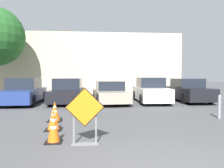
% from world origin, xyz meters
% --- Properties ---
extents(ground_plane, '(96.00, 96.00, 0.00)m').
position_xyz_m(ground_plane, '(0.00, 10.00, 0.00)').
color(ground_plane, '#4C4C4F').
extents(road_closed_sign, '(0.95, 0.20, 1.40)m').
position_xyz_m(road_closed_sign, '(-1.52, 2.07, 0.78)').
color(road_closed_sign, black).
rests_on(road_closed_sign, ground_plane).
extents(traffic_cone_nearest, '(0.41, 0.41, 0.77)m').
position_xyz_m(traffic_cone_nearest, '(-2.31, 2.33, 0.38)').
color(traffic_cone_nearest, black).
rests_on(traffic_cone_nearest, ground_plane).
extents(traffic_cone_second, '(0.50, 0.50, 0.65)m').
position_xyz_m(traffic_cone_second, '(-2.54, 3.63, 0.32)').
color(traffic_cone_second, black).
rests_on(traffic_cone_second, ground_plane).
extents(traffic_cone_third, '(0.51, 0.51, 0.74)m').
position_xyz_m(traffic_cone_third, '(-2.73, 4.96, 0.36)').
color(traffic_cone_third, black).
rests_on(traffic_cone_third, ground_plane).
extents(parked_car_nearest, '(1.96, 4.70, 1.56)m').
position_xyz_m(parked_car_nearest, '(-5.50, 10.48, 0.71)').
color(parked_car_nearest, navy).
rests_on(parked_car_nearest, ground_plane).
extents(parked_car_second, '(1.96, 4.44, 1.53)m').
position_xyz_m(parked_car_second, '(-2.89, 10.59, 0.70)').
color(parked_car_second, black).
rests_on(parked_car_second, ground_plane).
extents(parked_car_third, '(2.08, 4.69, 1.36)m').
position_xyz_m(parked_car_third, '(-0.28, 10.37, 0.64)').
color(parked_car_third, '#A39984').
rests_on(parked_car_third, ground_plane).
extents(parked_car_fourth, '(1.91, 4.34, 1.58)m').
position_xyz_m(parked_car_fourth, '(2.33, 10.42, 0.72)').
color(parked_car_fourth, silver).
rests_on(parked_car_fourth, ground_plane).
extents(parked_car_fifth, '(1.82, 4.57, 1.51)m').
position_xyz_m(parked_car_fifth, '(4.94, 10.78, 0.70)').
color(parked_car_fifth, black).
rests_on(parked_car_fifth, ground_plane).
extents(bollard_nearest, '(0.12, 0.12, 0.93)m').
position_xyz_m(bollard_nearest, '(3.65, 4.95, 0.49)').
color(bollard_nearest, gray).
rests_on(bollard_nearest, ground_plane).
extents(building_facade_backdrop, '(18.23, 5.00, 5.81)m').
position_xyz_m(building_facade_backdrop, '(-1.85, 19.89, 2.91)').
color(building_facade_backdrop, beige).
rests_on(building_facade_backdrop, ground_plane).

